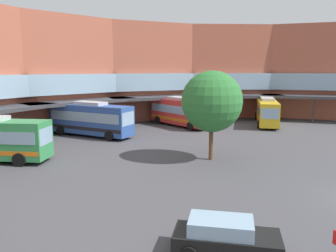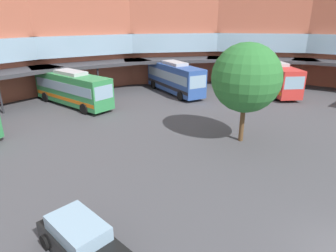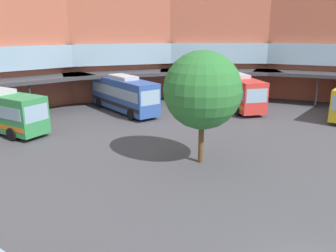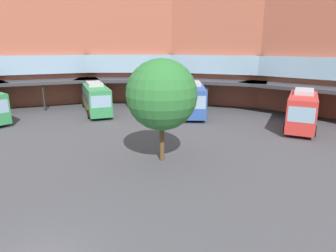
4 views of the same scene
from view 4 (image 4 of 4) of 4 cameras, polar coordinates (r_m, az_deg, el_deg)
name	(u,v)px [view 4 (image 4 of 4)]	position (r m, az deg, el deg)	size (l,w,h in m)	color
station_building	(160,58)	(35.09, -1.55, 13.08)	(81.11, 38.31, 14.43)	#AD5942
bus_1	(95,97)	(39.16, -13.91, 5.47)	(7.54, 10.58, 3.81)	#338C4C
bus_2	(193,98)	(37.24, 4.84, 5.51)	(3.90, 10.62, 3.98)	#2D519E
bus_5	(302,108)	(33.98, 24.55, 3.16)	(5.20, 10.44, 3.94)	red
plaza_tree	(162,95)	(21.04, -1.24, 6.04)	(5.12, 5.12, 7.54)	brown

